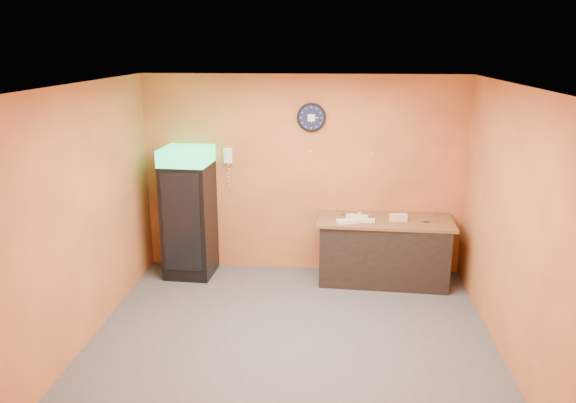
# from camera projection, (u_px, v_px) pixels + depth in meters

# --- Properties ---
(floor) EXTENTS (4.50, 4.50, 0.00)m
(floor) POSITION_uv_depth(u_px,v_px,m) (292.00, 335.00, 6.38)
(floor) COLOR #47474C
(floor) RESTS_ON ground
(back_wall) EXTENTS (4.50, 0.02, 2.80)m
(back_wall) POSITION_uv_depth(u_px,v_px,m) (303.00, 175.00, 7.92)
(back_wall) COLOR orange
(back_wall) RESTS_ON floor
(left_wall) EXTENTS (0.02, 4.00, 2.80)m
(left_wall) POSITION_uv_depth(u_px,v_px,m) (89.00, 212.00, 6.17)
(left_wall) COLOR orange
(left_wall) RESTS_ON floor
(right_wall) EXTENTS (0.02, 4.00, 2.80)m
(right_wall) POSITION_uv_depth(u_px,v_px,m) (508.00, 222.00, 5.82)
(right_wall) COLOR orange
(right_wall) RESTS_ON floor
(ceiling) EXTENTS (4.50, 4.00, 0.02)m
(ceiling) POSITION_uv_depth(u_px,v_px,m) (293.00, 84.00, 5.62)
(ceiling) COLOR white
(ceiling) RESTS_ON back_wall
(beverage_cooler) EXTENTS (0.68, 0.69, 1.83)m
(beverage_cooler) POSITION_uv_depth(u_px,v_px,m) (189.00, 215.00, 7.80)
(beverage_cooler) COLOR black
(beverage_cooler) RESTS_ON floor
(prep_counter) EXTENTS (1.75, 0.86, 0.86)m
(prep_counter) POSITION_uv_depth(u_px,v_px,m) (383.00, 252.00, 7.73)
(prep_counter) COLOR black
(prep_counter) RESTS_ON floor
(wall_clock) EXTENTS (0.40, 0.06, 0.40)m
(wall_clock) POSITION_uv_depth(u_px,v_px,m) (311.00, 117.00, 7.66)
(wall_clock) COLOR black
(wall_clock) RESTS_ON back_wall
(wall_phone) EXTENTS (0.12, 0.10, 0.22)m
(wall_phone) POSITION_uv_depth(u_px,v_px,m) (228.00, 156.00, 7.87)
(wall_phone) COLOR white
(wall_phone) RESTS_ON back_wall
(butcher_paper) EXTENTS (1.86, 0.86, 0.04)m
(butcher_paper) POSITION_uv_depth(u_px,v_px,m) (385.00, 221.00, 7.61)
(butcher_paper) COLOR brown
(butcher_paper) RESTS_ON prep_counter
(sub_roll_stack) EXTENTS (0.24, 0.12, 0.10)m
(sub_roll_stack) POSITION_uv_depth(u_px,v_px,m) (398.00, 218.00, 7.51)
(sub_roll_stack) COLOR beige
(sub_roll_stack) RESTS_ON butcher_paper
(wrapped_sandwich_left) EXTENTS (0.33, 0.22, 0.04)m
(wrapped_sandwich_left) POSITION_uv_depth(u_px,v_px,m) (348.00, 221.00, 7.45)
(wrapped_sandwich_left) COLOR silver
(wrapped_sandwich_left) RESTS_ON butcher_paper
(wrapped_sandwich_mid) EXTENTS (0.26, 0.12, 0.04)m
(wrapped_sandwich_mid) POSITION_uv_depth(u_px,v_px,m) (365.00, 220.00, 7.49)
(wrapped_sandwich_mid) COLOR silver
(wrapped_sandwich_mid) RESTS_ON butcher_paper
(wrapped_sandwich_right) EXTENTS (0.31, 0.16, 0.04)m
(wrapped_sandwich_right) POSITION_uv_depth(u_px,v_px,m) (357.00, 217.00, 7.64)
(wrapped_sandwich_right) COLOR silver
(wrapped_sandwich_right) RESTS_ON butcher_paper
(kitchen_tool) EXTENTS (0.07, 0.07, 0.07)m
(kitchen_tool) POSITION_uv_depth(u_px,v_px,m) (360.00, 214.00, 7.72)
(kitchen_tool) COLOR silver
(kitchen_tool) RESTS_ON butcher_paper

